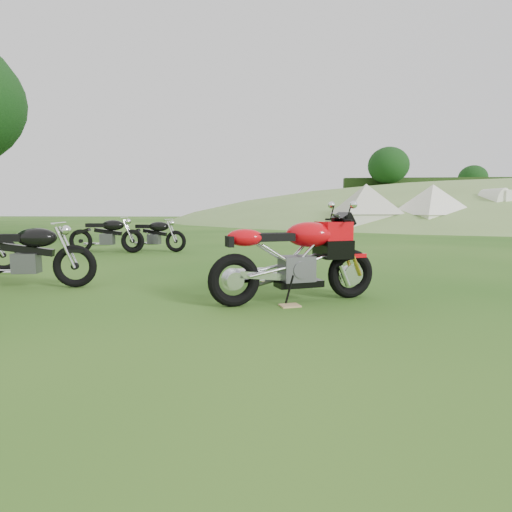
# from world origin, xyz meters

# --- Properties ---
(ground) EXTENTS (120.00, 120.00, 0.00)m
(ground) POSITION_xyz_m (0.00, 0.00, 0.00)
(ground) COLOR #1A4A0F
(ground) RESTS_ON ground
(sport_motorcycle) EXTENTS (2.16, 1.33, 1.28)m
(sport_motorcycle) POSITION_xyz_m (0.66, 0.28, 0.64)
(sport_motorcycle) COLOR red
(sport_motorcycle) RESTS_ON ground
(plywood_board) EXTENTS (0.29, 0.26, 0.02)m
(plywood_board) POSITION_xyz_m (0.60, 0.02, 0.01)
(plywood_board) COLOR tan
(plywood_board) RESTS_ON ground
(vintage_moto_a) EXTENTS (2.04, 0.79, 1.05)m
(vintage_moto_a) POSITION_xyz_m (-3.30, 0.88, 0.52)
(vintage_moto_a) COLOR black
(vintage_moto_a) RESTS_ON ground
(vintage_moto_c) EXTENTS (1.97, 0.56, 1.03)m
(vintage_moto_c) POSITION_xyz_m (-4.29, 5.93, 0.51)
(vintage_moto_c) COLOR black
(vintage_moto_c) RESTS_ON ground
(vintage_moto_d) EXTENTS (1.87, 0.68, 0.96)m
(vintage_moto_d) POSITION_xyz_m (-3.15, 6.37, 0.48)
(vintage_moto_d) COLOR black
(vintage_moto_d) RESTS_ON ground
(tent_mid) EXTENTS (3.53, 3.53, 2.57)m
(tent_mid) POSITION_xyz_m (4.68, 18.89, 1.28)
(tent_mid) COLOR beige
(tent_mid) RESTS_ON ground
(tent_right) EXTENTS (3.83, 3.83, 2.52)m
(tent_right) POSITION_xyz_m (8.03, 18.27, 1.26)
(tent_right) COLOR white
(tent_right) RESTS_ON ground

